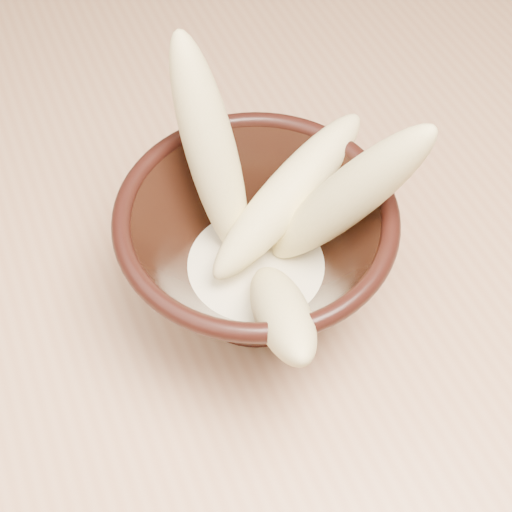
% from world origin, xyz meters
% --- Properties ---
extents(table, '(1.20, 0.80, 0.75)m').
position_xyz_m(table, '(0.00, 0.00, 0.67)').
color(table, tan).
rests_on(table, ground).
extents(bowl, '(0.20, 0.20, 0.11)m').
position_xyz_m(bowl, '(0.05, -0.14, 0.81)').
color(bowl, black).
rests_on(bowl, table).
extents(milk_puddle, '(0.11, 0.11, 0.02)m').
position_xyz_m(milk_puddle, '(0.05, -0.14, 0.79)').
color(milk_puddle, '#EFE7C1').
rests_on(milk_puddle, bowl).
extents(banana_upright, '(0.05, 0.11, 0.17)m').
position_xyz_m(banana_upright, '(0.04, -0.09, 0.86)').
color(banana_upright, '#E1CF85').
rests_on(banana_upright, bowl).
extents(banana_right, '(0.12, 0.09, 0.16)m').
position_xyz_m(banana_right, '(0.11, -0.16, 0.86)').
color(banana_right, '#E1CF85').
rests_on(banana_right, bowl).
extents(banana_across, '(0.17, 0.10, 0.08)m').
position_xyz_m(banana_across, '(0.08, -0.12, 0.83)').
color(banana_across, '#E1CF85').
rests_on(banana_across, bowl).
extents(banana_front, '(0.07, 0.14, 0.11)m').
position_xyz_m(banana_front, '(0.04, -0.21, 0.83)').
color(banana_front, '#E1CF85').
rests_on(banana_front, bowl).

